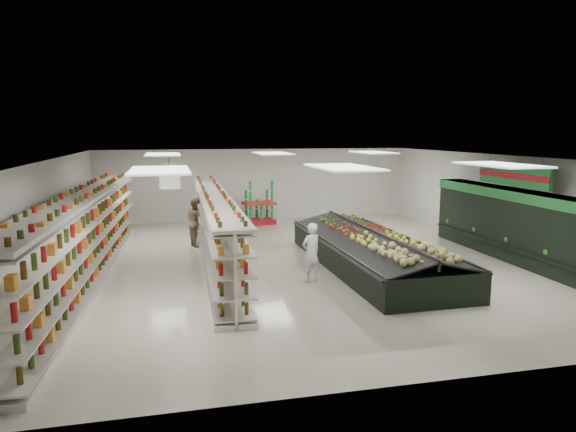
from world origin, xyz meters
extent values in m
plane|color=beige|center=(0.00, 0.00, 0.00)|extent=(16.00, 16.00, 0.00)
cube|color=white|center=(0.00, 0.00, 3.20)|extent=(14.00, 16.00, 0.02)
cube|color=silver|center=(0.00, 8.00, 1.60)|extent=(14.00, 0.02, 3.20)
cube|color=silver|center=(0.00, -8.00, 1.60)|extent=(14.00, 0.02, 3.20)
cube|color=silver|center=(-7.00, 0.00, 1.60)|extent=(0.02, 16.00, 3.20)
cube|color=silver|center=(7.00, 0.00, 1.60)|extent=(0.02, 16.00, 3.20)
cube|color=black|center=(6.55, -1.50, 1.10)|extent=(0.80, 8.00, 2.20)
cube|color=#207832|center=(6.53, -1.50, 2.05)|extent=(0.85, 8.00, 0.30)
cube|color=black|center=(6.30, -1.50, 0.55)|extent=(0.55, 7.80, 0.15)
cube|color=silver|center=(6.40, -1.50, 1.35)|extent=(0.45, 7.70, 0.03)
cube|color=silver|center=(6.40, -1.50, 1.65)|extent=(0.45, 7.70, 0.03)
cube|color=white|center=(-3.80, -2.00, 2.75)|extent=(0.50, 0.06, 0.40)
cube|color=#A41220|center=(-3.80, -2.00, 2.75)|extent=(0.52, 0.02, 0.12)
cylinder|color=black|center=(-3.80, -2.00, 3.05)|extent=(0.01, 0.01, 0.50)
cube|color=white|center=(-3.80, 2.00, 2.75)|extent=(0.50, 0.06, 0.40)
cube|color=#A41220|center=(-3.80, 2.00, 2.75)|extent=(0.52, 0.02, 0.12)
cylinder|color=black|center=(-3.80, 2.00, 3.05)|extent=(0.01, 0.01, 0.50)
cube|color=#207832|center=(6.25, -1.50, 2.65)|extent=(0.10, 3.20, 0.60)
cube|color=#A41220|center=(6.19, -1.50, 2.65)|extent=(0.03, 3.20, 0.18)
cylinder|color=black|center=(6.25, -2.70, 3.05)|extent=(0.01, 0.01, 0.50)
cylinder|color=black|center=(6.25, -0.30, 3.05)|extent=(0.01, 0.01, 0.50)
cube|color=silver|center=(-6.06, -0.79, 0.07)|extent=(1.70, 13.44, 0.13)
cube|color=silver|center=(-6.06, -0.79, 1.12)|extent=(0.76, 13.39, 2.23)
cube|color=silver|center=(-6.06, -0.79, 2.28)|extent=(1.70, 13.44, 0.09)
cube|color=silver|center=(-6.31, -0.78, 0.20)|extent=(1.18, 13.30, 0.03)
cube|color=silver|center=(-6.31, -0.78, 0.69)|extent=(1.18, 13.30, 0.03)
cube|color=silver|center=(-6.31, -0.78, 1.18)|extent=(1.18, 13.30, 0.03)
cube|color=silver|center=(-6.31, -0.78, 1.67)|extent=(1.18, 13.30, 0.03)
cube|color=silver|center=(-6.31, -0.78, 2.16)|extent=(1.18, 13.30, 0.03)
cube|color=silver|center=(-5.80, -0.81, 0.20)|extent=(1.18, 13.30, 0.03)
cube|color=silver|center=(-5.80, -0.81, 0.69)|extent=(1.18, 13.30, 0.03)
cube|color=silver|center=(-5.80, -0.81, 1.18)|extent=(1.18, 13.30, 0.03)
cube|color=silver|center=(-5.80, -0.81, 1.67)|extent=(1.18, 13.30, 0.03)
cube|color=silver|center=(-5.80, -0.81, 2.16)|extent=(1.18, 13.30, 0.03)
cube|color=silver|center=(-2.49, 0.73, 0.06)|extent=(1.11, 11.86, 0.12)
cube|color=silver|center=(-2.49, 0.73, 0.99)|extent=(0.28, 11.85, 1.97)
cube|color=silver|center=(-2.49, 0.73, 2.01)|extent=(1.11, 11.86, 0.08)
cube|color=silver|center=(-2.72, 0.74, 0.18)|extent=(0.66, 11.75, 0.03)
cube|color=silver|center=(-2.72, 0.74, 0.61)|extent=(0.66, 11.75, 0.03)
cube|color=silver|center=(-2.72, 0.74, 1.04)|extent=(0.66, 11.75, 0.03)
cube|color=silver|center=(-2.72, 0.74, 1.47)|extent=(0.66, 11.75, 0.03)
cube|color=silver|center=(-2.72, 0.74, 1.91)|extent=(0.66, 11.75, 0.03)
cube|color=silver|center=(-2.27, 0.73, 0.18)|extent=(0.66, 11.75, 0.03)
cube|color=silver|center=(-2.27, 0.73, 0.61)|extent=(0.66, 11.75, 0.03)
cube|color=silver|center=(-2.27, 0.73, 1.04)|extent=(0.66, 11.75, 0.03)
cube|color=silver|center=(-2.27, 0.73, 1.47)|extent=(0.66, 11.75, 0.03)
cube|color=silver|center=(-2.27, 0.73, 1.91)|extent=(0.66, 11.75, 0.03)
cube|color=black|center=(1.90, -1.17, 0.38)|extent=(2.75, 7.71, 0.77)
cube|color=#262626|center=(0.63, -1.19, 0.79)|extent=(0.19, 7.67, 0.07)
cube|color=#262626|center=(3.17, -1.15, 0.79)|extent=(0.19, 7.67, 0.07)
cube|color=black|center=(1.21, -1.18, 0.90)|extent=(1.54, 7.58, 0.39)
cube|color=black|center=(2.58, -1.16, 0.90)|extent=(1.54, 7.58, 0.39)
cube|color=#262626|center=(1.90, -1.17, 1.01)|extent=(0.18, 7.56, 0.27)
cube|color=#A41220|center=(-0.06, 6.75, 0.11)|extent=(1.40, 1.04, 0.22)
cube|color=#AD2317|center=(-0.06, 6.75, 0.91)|extent=(1.47, 1.11, 0.11)
imported|color=white|center=(-0.21, -2.15, 0.79)|extent=(0.68, 0.58, 1.58)
imported|color=#9B795F|center=(-2.93, 3.04, 0.85)|extent=(0.69, 0.93, 1.71)
camera|label=1|loc=(-3.82, -14.93, 3.93)|focal=32.00mm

